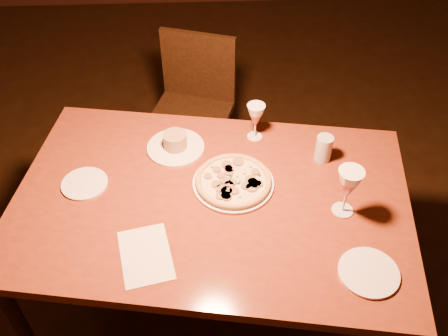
{
  "coord_description": "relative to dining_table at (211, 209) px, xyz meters",
  "views": [
    {
      "loc": [
        -0.3,
        -1.0,
        2.15
      ],
      "look_at": [
        -0.24,
        0.31,
        0.88
      ],
      "focal_mm": 40.0,
      "sensor_mm": 36.0,
      "label": 1
    }
  ],
  "objects": [
    {
      "name": "dining_table",
      "position": [
        0.0,
        0.0,
        0.0
      ],
      "size": [
        1.6,
        1.17,
        0.78
      ],
      "rotation": [
        0.0,
        0.0,
        -0.17
      ],
      "color": "maroon",
      "rests_on": "floor"
    },
    {
      "name": "chair_far",
      "position": [
        -0.08,
        0.97,
        -0.23
      ],
      "size": [
        0.52,
        0.52,
        0.86
      ],
      "rotation": [
        0.0,
        0.0,
        -0.31
      ],
      "color": "black",
      "rests_on": "floor"
    },
    {
      "name": "pizza_plate",
      "position": [
        0.09,
        0.06,
        0.09
      ],
      "size": [
        0.31,
        0.31,
        0.03
      ],
      "color": "white",
      "rests_on": "dining_table"
    },
    {
      "name": "ramekin_saucer",
      "position": [
        -0.14,
        0.28,
        0.09
      ],
      "size": [
        0.23,
        0.23,
        0.07
      ],
      "color": "white",
      "rests_on": "dining_table"
    },
    {
      "name": "wine_glass_far",
      "position": [
        0.19,
        0.34,
        0.15
      ],
      "size": [
        0.07,
        0.07,
        0.16
      ],
      "primitive_type": null,
      "color": "#C96253",
      "rests_on": "dining_table"
    },
    {
      "name": "wine_glass_right",
      "position": [
        0.47,
        -0.09,
        0.17
      ],
      "size": [
        0.09,
        0.09,
        0.2
      ],
      "primitive_type": null,
      "color": "#C96253",
      "rests_on": "dining_table"
    },
    {
      "name": "water_tumbler",
      "position": [
        0.45,
        0.19,
        0.12
      ],
      "size": [
        0.07,
        0.07,
        0.11
      ],
      "primitive_type": "cylinder",
      "color": "#B2BAC2",
      "rests_on": "dining_table"
    },
    {
      "name": "side_plate_left",
      "position": [
        -0.48,
        0.09,
        0.07
      ],
      "size": [
        0.18,
        0.18,
        0.01
      ],
      "primitive_type": "cylinder",
      "color": "white",
      "rests_on": "dining_table"
    },
    {
      "name": "side_plate_near",
      "position": [
        0.5,
        -0.36,
        0.07
      ],
      "size": [
        0.2,
        0.2,
        0.01
      ],
      "primitive_type": "cylinder",
      "color": "white",
      "rests_on": "dining_table"
    },
    {
      "name": "menu_card",
      "position": [
        -0.23,
        -0.25,
        0.07
      ],
      "size": [
        0.21,
        0.27,
        0.0
      ],
      "primitive_type": "cube",
      "rotation": [
        0.0,
        0.0,
        0.21
      ],
      "color": "white",
      "rests_on": "dining_table"
    }
  ]
}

